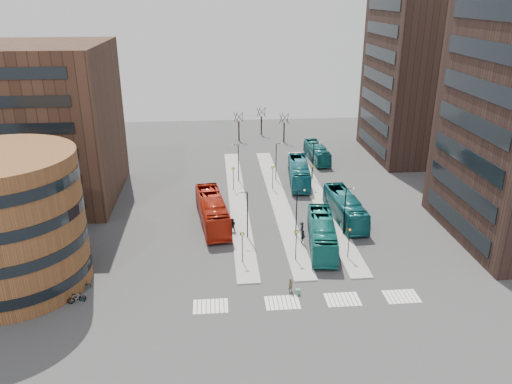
{
  "coord_description": "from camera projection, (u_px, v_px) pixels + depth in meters",
  "views": [
    {
      "loc": [
        -7.18,
        -36.88,
        28.12
      ],
      "look_at": [
        -2.11,
        20.81,
        5.0
      ],
      "focal_mm": 35.0,
      "sensor_mm": 36.0,
      "label": 1
    }
  ],
  "objects": [
    {
      "name": "teal_bus_a",
      "position": [
        322.0,
        234.0,
        58.97
      ],
      "size": [
        4.5,
        12.4,
        3.38
      ],
      "primitive_type": "imported",
      "rotation": [
        0.0,
        0.0,
        -0.14
      ],
      "color": "#146763",
      "rests_on": "ground"
    },
    {
      "name": "sign_poles",
      "position": [
        283.0,
        203.0,
        65.64
      ],
      "size": [
        12.45,
        22.12,
        3.65
      ],
      "color": "black",
      "rests_on": "ground"
    },
    {
      "name": "lamp_posts",
      "position": [
        285.0,
        181.0,
        69.92
      ],
      "size": [
        14.04,
        20.24,
        6.12
      ],
      "color": "black",
      "rests_on": "ground"
    },
    {
      "name": "tower_far",
      "position": [
        433.0,
        73.0,
        88.43
      ],
      "size": [
        20.12,
        20.0,
        30.0
      ],
      "color": "#30201A",
      "rests_on": "ground"
    },
    {
      "name": "bare_trees",
      "position": [
        261.0,
        126.0,
        102.31
      ],
      "size": [
        10.97,
        8.14,
        5.9
      ],
      "color": "black",
      "rests_on": "ground"
    },
    {
      "name": "teal_bus_b",
      "position": [
        299.0,
        173.0,
        78.99
      ],
      "size": [
        4.07,
        12.48,
        3.41
      ],
      "primitive_type": "imported",
      "rotation": [
        0.0,
        0.0,
        -0.1
      ],
      "color": "#15626D",
      "rests_on": "ground"
    },
    {
      "name": "commuter_c",
      "position": [
        302.0,
        228.0,
        62.4
      ],
      "size": [
        1.08,
        1.19,
        1.61
      ],
      "primitive_type": "imported",
      "rotation": [
        0.0,
        0.0,
        4.12
      ],
      "color": "black",
      "rests_on": "ground"
    },
    {
      "name": "ground",
      "position": [
        299.0,
        327.0,
        45.13
      ],
      "size": [
        160.0,
        160.0,
        0.0
      ],
      "primitive_type": "plane",
      "color": "#303033",
      "rests_on": "ground"
    },
    {
      "name": "bicycle_mid",
      "position": [
        77.0,
        298.0,
        48.53
      ],
      "size": [
        1.82,
        1.01,
        1.05
      ],
      "primitive_type": "imported",
      "rotation": [
        0.0,
        0.0,
        1.88
      ],
      "color": "gray",
      "rests_on": "ground"
    },
    {
      "name": "island_mid",
      "position": [
        278.0,
        199.0,
        73.02
      ],
      "size": [
        2.5,
        45.0,
        0.15
      ],
      "primitive_type": "cube",
      "color": "gray",
      "rests_on": "ground"
    },
    {
      "name": "round_building",
      "position": [
        6.0,
        222.0,
        49.51
      ],
      "size": [
        15.16,
        15.16,
        14.0
      ],
      "color": "brown",
      "rests_on": "ground"
    },
    {
      "name": "commuter_b",
      "position": [
        303.0,
        237.0,
        59.69
      ],
      "size": [
        0.77,
        1.19,
        1.88
      ],
      "primitive_type": "imported",
      "rotation": [
        0.0,
        0.0,
        1.27
      ],
      "color": "black",
      "rests_on": "ground"
    },
    {
      "name": "traveller",
      "position": [
        291.0,
        285.0,
        50.23
      ],
      "size": [
        0.67,
        0.62,
        1.54
      ],
      "primitive_type": "imported",
      "rotation": [
        0.0,
        0.0,
        0.61
      ],
      "color": "#46422A",
      "rests_on": "ground"
    },
    {
      "name": "commuter_a",
      "position": [
        232.0,
        225.0,
        62.79
      ],
      "size": [
        0.97,
        0.79,
        1.88
      ],
      "primitive_type": "imported",
      "rotation": [
        0.0,
        0.0,
        3.06
      ],
      "color": "black",
      "rests_on": "ground"
    },
    {
      "name": "teal_bus_c",
      "position": [
        345.0,
        208.0,
        66.08
      ],
      "size": [
        3.41,
        12.28,
        3.39
      ],
      "primitive_type": "imported",
      "rotation": [
        0.0,
        0.0,
        0.05
      ],
      "color": "#135960",
      "rests_on": "ground"
    },
    {
      "name": "suitcase",
      "position": [
        298.0,
        292.0,
        49.98
      ],
      "size": [
        0.51,
        0.43,
        0.58
      ],
      "primitive_type": "cube",
      "rotation": [
        0.0,
        0.0,
        0.14
      ],
      "color": "navy",
      "rests_on": "ground"
    },
    {
      "name": "red_bus",
      "position": [
        212.0,
        211.0,
        64.78
      ],
      "size": [
        4.7,
        13.46,
        3.67
      ],
      "primitive_type": "imported",
      "rotation": [
        0.0,
        0.0,
        0.12
      ],
      "color": "#A71E0C",
      "rests_on": "ground"
    },
    {
      "name": "island_left",
      "position": [
        238.0,
        201.0,
        72.53
      ],
      "size": [
        2.5,
        45.0,
        0.15
      ],
      "primitive_type": "cube",
      "color": "gray",
      "rests_on": "ground"
    },
    {
      "name": "bicycle_far",
      "position": [
        83.0,
        285.0,
        50.81
      ],
      "size": [
        1.73,
        0.68,
        0.89
      ],
      "primitive_type": "imported",
      "rotation": [
        0.0,
        0.0,
        1.52
      ],
      "color": "gray",
      "rests_on": "ground"
    },
    {
      "name": "teal_bus_d",
      "position": [
        317.0,
        153.0,
        89.58
      ],
      "size": [
        3.09,
        10.69,
        2.94
      ],
      "primitive_type": "imported",
      "rotation": [
        0.0,
        0.0,
        0.06
      ],
      "color": "#12575B",
      "rests_on": "ground"
    },
    {
      "name": "bicycle_near",
      "position": [
        77.0,
        297.0,
        48.84
      ],
      "size": [
        1.85,
        1.25,
        0.92
      ],
      "primitive_type": "imported",
      "rotation": [
        0.0,
        0.0,
        1.17
      ],
      "color": "gray",
      "rests_on": "ground"
    },
    {
      "name": "island_right",
      "position": [
        319.0,
        198.0,
        73.51
      ],
      "size": [
        2.5,
        45.0,
        0.15
      ],
      "primitive_type": "cube",
      "color": "gray",
      "rests_on": "ground"
    },
    {
      "name": "office_block",
      "position": [
        21.0,
        125.0,
        69.73
      ],
      "size": [
        25.0,
        20.12,
        22.0
      ],
      "color": "#3F281D",
      "rests_on": "ground"
    },
    {
      "name": "crosswalk_stripes",
      "position": [
        310.0,
        301.0,
        48.97
      ],
      "size": [
        22.35,
        2.4,
        0.01
      ],
      "color": "silver",
      "rests_on": "ground"
    }
  ]
}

